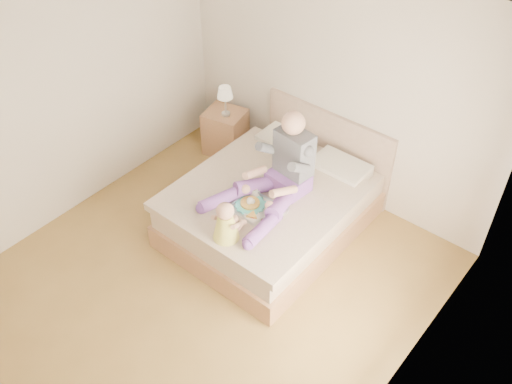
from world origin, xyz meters
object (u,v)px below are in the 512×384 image
Objects in this scene: adult at (279,174)px; nightstand at (225,132)px; baby at (226,223)px; bed at (275,203)px; tray at (258,208)px.

nightstand is at bearing 158.10° from adult.
baby reaches higher than nightstand.
baby is (1.48, -1.61, 0.49)m from nightstand.
adult is at bearing -41.34° from nightstand.
baby reaches higher than bed.
baby is at bearing -60.20° from nightstand.
adult is at bearing 86.51° from tray.
nightstand is 1.39× the size of baby.
bed is at bearing -39.79° from nightstand.
adult is at bearing -41.58° from bed.
bed reaches higher than tray.
baby is at bearing -83.90° from adult.
bed is at bearing 92.87° from baby.
bed is at bearing 104.13° from tray.
adult reaches higher than tray.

